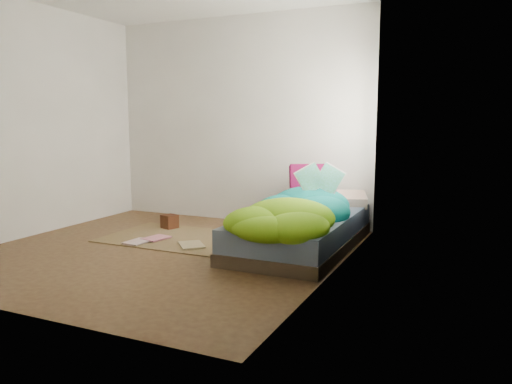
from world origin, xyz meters
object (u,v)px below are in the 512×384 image
at_px(pillow_magenta, 310,185).
at_px(wooden_box, 170,221).
at_px(floor_book_b, 149,237).
at_px(open_book, 320,169).
at_px(bed, 301,232).
at_px(floor_book_a, 131,241).

relative_size(pillow_magenta, wooden_box, 2.86).
xyz_separation_m(wooden_box, floor_book_b, (0.10, -0.54, -0.07)).
bearing_deg(open_book, wooden_box, 158.38).
bearing_deg(pillow_magenta, bed, -106.62).
height_order(pillow_magenta, floor_book_b, pillow_magenta).
height_order(pillow_magenta, floor_book_a, pillow_magenta).
relative_size(floor_book_a, floor_book_b, 0.99).
relative_size(bed, floor_book_a, 7.24).
distance_m(floor_book_a, floor_book_b, 0.23).
relative_size(bed, pillow_magenta, 4.34).
distance_m(pillow_magenta, floor_book_b, 1.90).
xyz_separation_m(bed, pillow_magenta, (-0.12, 0.64, 0.40)).
height_order(bed, floor_book_a, bed).
distance_m(pillow_magenta, open_book, 0.59).
xyz_separation_m(open_book, wooden_box, (-1.88, 0.03, -0.71)).
distance_m(bed, pillow_magenta, 0.77).
bearing_deg(floor_book_b, open_book, 26.49).
xyz_separation_m(pillow_magenta, floor_book_b, (-1.52, -0.99, -0.55)).
distance_m(bed, floor_book_b, 1.68).
height_order(pillow_magenta, wooden_box, pillow_magenta).
xyz_separation_m(open_book, floor_book_a, (-1.87, -0.73, -0.78)).
bearing_deg(bed, floor_book_b, -167.97).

